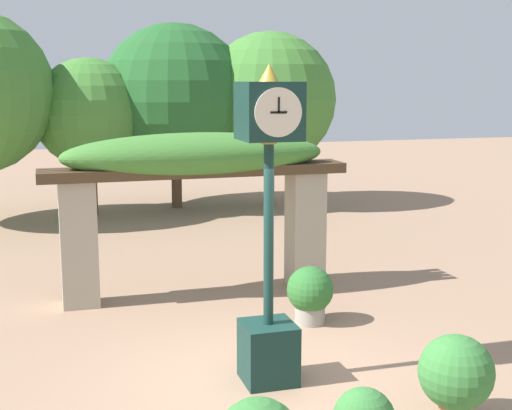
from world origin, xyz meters
TOP-DOWN VIEW (x-y plane):
  - ground_plane at (0.00, 0.00)m, footprint 60.00×60.00m
  - pedestal_clock at (0.09, 0.01)m, footprint 0.63×0.68m
  - pergola at (0.00, 3.56)m, footprint 4.87×1.15m
  - potted_plant_near_left at (1.61, -1.51)m, footprint 0.77×0.77m
  - potted_plant_far_left at (1.26, 1.75)m, footprint 0.67×0.67m
  - tree_line at (-0.06, 11.21)m, footprint 11.35×4.93m

SIDE VIEW (x-z plane):
  - ground_plane at x=0.00m, z-range 0.00..0.00m
  - potted_plant_far_left at x=1.26m, z-range 0.03..0.87m
  - potted_plant_near_left at x=1.61m, z-range 0.06..0.98m
  - pedestal_clock at x=0.09m, z-range -0.01..3.63m
  - pergola at x=0.00m, z-range 0.64..3.29m
  - tree_line at x=-0.06m, z-range 0.40..5.55m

